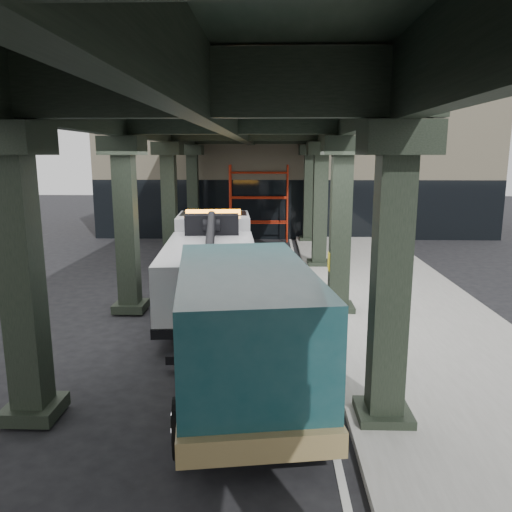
# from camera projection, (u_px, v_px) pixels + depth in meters

# --- Properties ---
(ground) EXTENTS (90.00, 90.00, 0.00)m
(ground) POSITION_uv_depth(u_px,v_px,m) (243.00, 338.00, 12.49)
(ground) COLOR black
(ground) RESTS_ON ground
(sidewalk) EXTENTS (5.00, 40.00, 0.15)m
(sidewalk) POSITION_uv_depth(u_px,v_px,m) (404.00, 312.00, 14.29)
(sidewalk) COLOR gray
(sidewalk) RESTS_ON ground
(lane_stripe) EXTENTS (0.12, 38.00, 0.01)m
(lane_stripe) POSITION_uv_depth(u_px,v_px,m) (306.00, 314.00, 14.39)
(lane_stripe) COLOR silver
(lane_stripe) RESTS_ON ground
(viaduct) EXTENTS (7.40, 32.00, 6.40)m
(viaduct) POSITION_uv_depth(u_px,v_px,m) (232.00, 119.00, 13.37)
(viaduct) COLOR black
(viaduct) RESTS_ON ground
(building) EXTENTS (22.00, 10.00, 8.00)m
(building) POSITION_uv_depth(u_px,v_px,m) (293.00, 163.00, 31.22)
(building) COLOR #C6B793
(building) RESTS_ON ground
(scaffolding) EXTENTS (3.08, 0.88, 4.00)m
(scaffolding) POSITION_uv_depth(u_px,v_px,m) (259.00, 201.00, 26.41)
(scaffolding) COLOR red
(scaffolding) RESTS_ON ground
(tow_truck) EXTENTS (3.14, 8.81, 2.84)m
(tow_truck) POSITION_uv_depth(u_px,v_px,m) (212.00, 259.00, 15.22)
(tow_truck) COLOR black
(tow_truck) RESTS_ON ground
(towed_van) EXTENTS (3.28, 6.55, 2.54)m
(towed_van) POSITION_uv_depth(u_px,v_px,m) (243.00, 324.00, 9.42)
(towed_van) COLOR #103539
(towed_van) RESTS_ON ground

